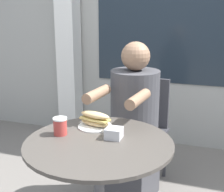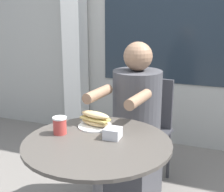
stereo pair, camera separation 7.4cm
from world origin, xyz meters
TOP-DOWN VIEW (x-y plane):
  - storefront_wall at (0.00, 1.79)m, footprint 8.00×0.09m
  - lattice_pillar at (-0.98, 1.62)m, footprint 0.21×0.21m
  - cafe_table at (0.00, 0.00)m, footprint 0.82×0.82m
  - diner_chair at (0.04, 0.95)m, footprint 0.42×0.42m
  - seated_diner at (0.03, 0.60)m, footprint 0.40×0.65m
  - sandwich_on_plate at (-0.10, 0.20)m, footprint 0.21×0.21m
  - drink_cup at (-0.24, 0.02)m, footprint 0.08×0.08m
  - napkin_box at (0.06, 0.07)m, footprint 0.09×0.09m

SIDE VIEW (x-z plane):
  - diner_chair at x=0.04m, z-range 0.09..0.96m
  - seated_diner at x=0.03m, z-range -0.08..1.12m
  - cafe_table at x=0.00m, z-range 0.17..0.89m
  - napkin_box at x=0.06m, z-range 0.72..0.78m
  - sandwich_on_plate at x=-0.10m, z-range 0.71..0.81m
  - drink_cup at x=-0.24m, z-range 0.72..0.82m
  - lattice_pillar at x=-0.98m, z-range 0.00..2.40m
  - storefront_wall at x=0.00m, z-range 0.00..2.80m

